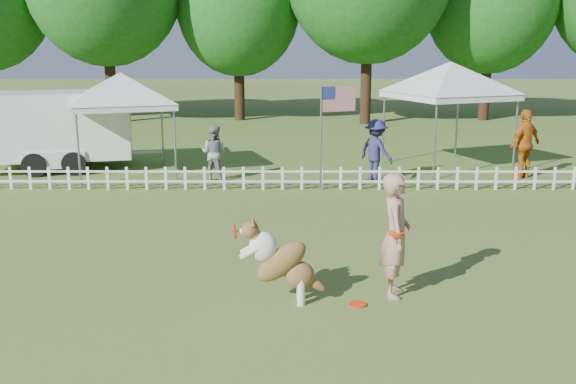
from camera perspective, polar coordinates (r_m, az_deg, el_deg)
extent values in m
plane|color=#30581B|center=(9.86, 3.49, -8.89)|extent=(120.00, 120.00, 0.00)
imported|color=tan|center=(9.57, 9.55, -3.80)|extent=(0.53, 0.74, 1.87)
cylinder|color=red|center=(9.44, 6.20, -9.89)|extent=(0.28, 0.28, 0.02)
imported|color=gray|center=(17.72, -6.60, 3.49)|extent=(0.88, 0.77, 1.52)
imported|color=navy|center=(17.65, 7.83, 3.69)|extent=(1.19, 1.24, 1.69)
imported|color=#C56617|center=(19.01, 20.30, 4.03)|extent=(1.20, 1.00, 1.93)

